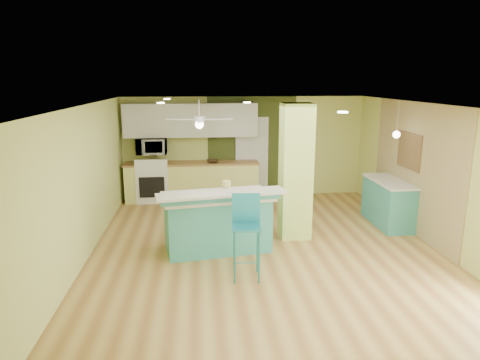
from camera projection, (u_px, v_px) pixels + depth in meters
name	position (u px, v px, depth m)	size (l,w,h in m)	color
floor	(264.00, 247.00, 7.63)	(6.00, 7.00, 0.01)	olive
ceiling	(266.00, 104.00, 7.05)	(6.00, 7.00, 0.01)	white
wall_back	(244.00, 147.00, 10.73)	(6.00, 0.01, 2.50)	#CED471
wall_front	(322.00, 264.00, 3.94)	(6.00, 0.01, 2.50)	#CED471
wall_left	(85.00, 182.00, 7.06)	(0.01, 7.00, 2.50)	#CED471
wall_right	(431.00, 175.00, 7.62)	(0.01, 7.00, 2.50)	#CED471
wood_panel	(414.00, 168.00, 8.20)	(0.02, 3.40, 2.50)	#998257
olive_accent	(252.00, 147.00, 10.74)	(2.20, 0.02, 2.50)	#3A451B
interior_door	(252.00, 157.00, 10.77)	(0.82, 0.05, 2.00)	silver
column	(296.00, 172.00, 7.88)	(0.55, 0.55, 2.50)	#C6E46A
kitchen_run	(192.00, 181.00, 10.50)	(3.25, 0.63, 0.94)	#EAEB7B
stove	(153.00, 182.00, 10.40)	(0.76, 0.66, 1.08)	white
upper_cabinets	(191.00, 120.00, 10.27)	(3.20, 0.34, 0.80)	silver
microwave	(152.00, 146.00, 10.21)	(0.70, 0.48, 0.39)	white
ceiling_fan	(199.00, 120.00, 8.98)	(1.41, 1.41, 0.61)	white
pendant_lamp	(396.00, 134.00, 8.16)	(0.14, 0.14, 0.69)	silver
wall_decor	(409.00, 151.00, 8.32)	(0.03, 0.90, 0.70)	brown
peninsula	(217.00, 221.00, 7.41)	(2.15, 1.42, 1.13)	teal
bar_stool	(246.00, 222.00, 6.32)	(0.45, 0.45, 1.27)	teal
side_counter	(388.00, 202.00, 8.71)	(0.61, 1.44, 0.92)	teal
fruit_bowl	(213.00, 161.00, 10.34)	(0.28, 0.28, 0.07)	#322114
canister	(227.00, 186.00, 7.52)	(0.15, 0.15, 0.19)	yellow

